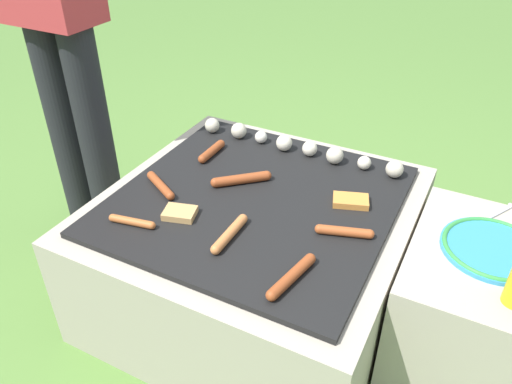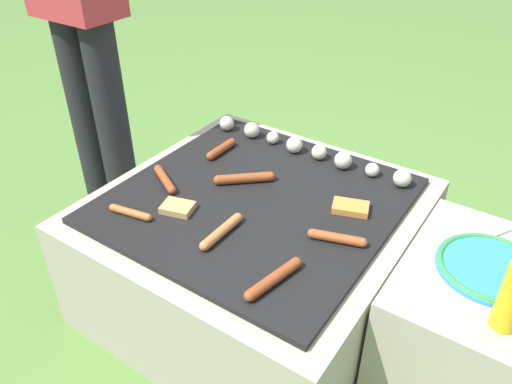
# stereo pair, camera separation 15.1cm
# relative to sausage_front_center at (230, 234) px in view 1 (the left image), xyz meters

# --- Properties ---
(ground_plane) EXTENTS (14.00, 14.00, 0.00)m
(ground_plane) POSITION_rel_sausage_front_center_xyz_m (-0.03, 0.20, -0.44)
(ground_plane) COLOR #567F38
(grill) EXTENTS (0.92, 0.92, 0.43)m
(grill) POSITION_rel_sausage_front_center_xyz_m (-0.03, 0.20, -0.23)
(grill) COLOR #A89E8C
(grill) RESTS_ON ground_plane
(side_ledge) EXTENTS (0.40, 0.52, 0.43)m
(side_ledge) POSITION_rel_sausage_front_center_xyz_m (0.65, 0.25, -0.23)
(side_ledge) COLOR #A89E8C
(side_ledge) RESTS_ON ground_plane
(sausage_mid_left) EXTENTS (0.16, 0.14, 0.03)m
(sausage_mid_left) POSITION_rel_sausage_front_center_xyz_m (-0.10, 0.25, 0.00)
(sausage_mid_left) COLOR #93421E
(sausage_mid_left) RESTS_ON grill
(sausage_front_center) EXTENTS (0.03, 0.18, 0.03)m
(sausage_front_center) POSITION_rel_sausage_front_center_xyz_m (0.00, 0.00, 0.00)
(sausage_front_center) COLOR #C6753D
(sausage_front_center) RESTS_ON grill
(sausage_front_left) EXTENTS (0.06, 0.19, 0.03)m
(sausage_front_left) POSITION_rel_sausage_front_center_xyz_m (0.22, -0.08, 0.00)
(sausage_front_left) COLOR #93421E
(sausage_front_left) RESTS_ON grill
(sausage_mid_right) EXTENTS (0.15, 0.10, 0.03)m
(sausage_mid_right) POSITION_rel_sausage_front_center_xyz_m (-0.31, 0.11, -0.00)
(sausage_mid_right) COLOR #93421E
(sausage_mid_right) RESTS_ON grill
(sausage_front_right) EXTENTS (0.16, 0.07, 0.03)m
(sausage_front_right) POSITION_rel_sausage_front_center_xyz_m (0.27, 0.15, -0.00)
(sausage_front_right) COLOR #A34C23
(sausage_front_right) RESTS_ON grill
(sausage_back_left) EXTENTS (0.03, 0.15, 0.03)m
(sausage_back_left) POSITION_rel_sausage_front_center_xyz_m (-0.28, 0.37, 0.00)
(sausage_back_left) COLOR #93421E
(sausage_back_left) RESTS_ON grill
(sausage_back_right) EXTENTS (0.14, 0.04, 0.02)m
(sausage_back_right) POSITION_rel_sausage_front_center_xyz_m (-0.27, -0.08, -0.00)
(sausage_back_right) COLOR #B7602D
(sausage_back_right) RESTS_ON grill
(bread_slice_left) EXTENTS (0.12, 0.10, 0.02)m
(bread_slice_left) POSITION_rel_sausage_front_center_xyz_m (0.24, 0.31, -0.00)
(bread_slice_left) COLOR #D18438
(bread_slice_left) RESTS_ON grill
(bread_slice_center) EXTENTS (0.11, 0.09, 0.02)m
(bread_slice_center) POSITION_rel_sausage_front_center_xyz_m (-0.18, 0.02, -0.00)
(bread_slice_center) COLOR tan
(bread_slice_center) RESTS_ON grill
(mushroom_row) EXTENTS (0.75, 0.07, 0.06)m
(mushroom_row) POSITION_rel_sausage_front_center_xyz_m (-0.03, 0.52, 0.01)
(mushroom_row) COLOR beige
(mushroom_row) RESTS_ON grill
(plate_colorful) EXTENTS (0.27, 0.27, 0.02)m
(plate_colorful) POSITION_rel_sausage_front_center_xyz_m (0.65, 0.27, -0.01)
(plate_colorful) COLOR #338CCC
(plate_colorful) RESTS_ON side_ledge
(fork_utensil) EXTENTS (0.10, 0.15, 0.01)m
(fork_utensil) POSITION_rel_sausage_front_center_xyz_m (0.64, 0.45, -0.01)
(fork_utensil) COLOR silver
(fork_utensil) RESTS_ON side_ledge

